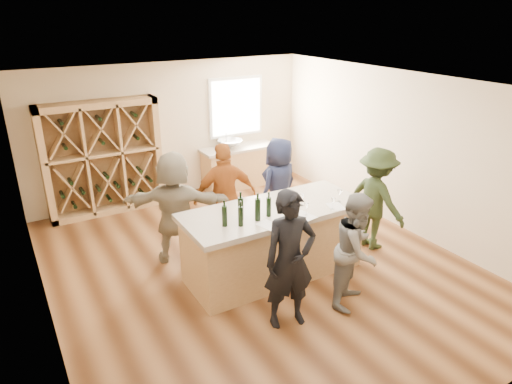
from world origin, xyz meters
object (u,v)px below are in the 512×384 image
person_far_right (279,186)px  wine_bottle_a (225,216)px  person_far_mid (225,196)px  person_far_left (175,207)px  tasting_counter_base (274,243)px  wine_bottle_e (269,207)px  wine_bottle_c (241,208)px  sink (230,144)px  person_server (376,199)px  wine_bottle_d (258,210)px  person_near_right (357,250)px  wine_rack (103,158)px  wine_bottle_b (241,216)px  person_near_left (290,260)px

person_far_right → wine_bottle_a: bearing=20.4°
person_far_mid → person_far_right: 1.08m
person_far_mid → person_far_left: (-0.88, -0.01, 0.00)m
tasting_counter_base → person_far_right: (0.86, 1.18, 0.36)m
wine_bottle_e → person_far_right: person_far_right is taller
wine_bottle_c → sink: bearing=64.8°
person_server → wine_bottle_e: bearing=87.1°
wine_bottle_d → person_near_right: 1.42m
wine_bottle_e → person_far_mid: bearing=90.5°
wine_rack → wine_bottle_c: (1.00, -3.67, 0.14)m
tasting_counter_base → person_near_right: (0.56, -1.17, 0.30)m
wine_bottle_e → person_far_mid: 1.37m
wine_bottle_b → wine_bottle_e: size_ratio=0.99×
wine_rack → wine_bottle_e: wine_rack is taller
wine_rack → wine_bottle_e: bearing=-69.8°
tasting_counter_base → wine_bottle_a: wine_bottle_a is taller
person_server → wine_bottle_c: bearing=84.4°
wine_bottle_a → person_near_right: person_near_right is taller
wine_bottle_e → person_far_mid: (-0.01, 1.33, -0.32)m
wine_rack → person_near_right: 5.24m
sink → person_near_left: bearing=-108.7°
person_far_left → tasting_counter_base: bearing=162.9°
wine_bottle_d → wine_bottle_c: bearing=140.8°
sink → wine_bottle_b: bearing=-115.4°
person_far_right → tasting_counter_base: bearing=36.8°
wine_bottle_d → wine_bottle_e: wine_bottle_d is taller
wine_bottle_a → person_far_right: 2.22m
wine_bottle_b → person_far_mid: size_ratio=0.15×
wine_bottle_b → person_far_right: 2.15m
wine_rack → sink: wine_rack is taller
wine_bottle_b → wine_bottle_e: bearing=8.6°
wine_bottle_b → wine_bottle_c: (0.10, 0.18, 0.02)m
wine_bottle_d → person_server: bearing=2.7°
wine_bottle_b → person_near_left: 0.92m
person_near_right → person_far_mid: person_far_mid is taller
wine_bottle_d → wine_bottle_a: bearing=171.3°
person_far_mid → wine_bottle_c: bearing=82.6°
wine_bottle_a → wine_bottle_d: (0.47, -0.07, 0.02)m
wine_bottle_a → person_near_left: size_ratio=0.16×
person_server → person_far_right: person_far_right is taller
wine_rack → wine_bottle_d: (1.19, -3.82, 0.14)m
wine_bottle_e → person_near_right: 1.32m
wine_bottle_a → wine_bottle_e: 0.67m
tasting_counter_base → person_far_right: person_far_right is taller
person_near_left → person_near_right: person_near_left is taller
tasting_counter_base → wine_bottle_b: wine_bottle_b is taller
wine_bottle_c → wine_bottle_e: (0.38, -0.11, -0.02)m
tasting_counter_base → wine_bottle_c: bearing=-172.2°
wine_bottle_c → person_near_right: 1.65m
wine_bottle_d → person_near_right: (0.97, -0.94, -0.44)m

